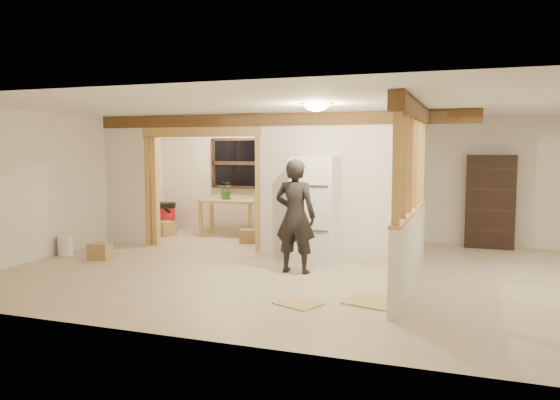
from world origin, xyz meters
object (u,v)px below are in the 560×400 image
at_px(work_table, 230,218).
at_px(shop_vac, 165,217).
at_px(woman, 295,216).
at_px(refrigerator, 316,209).
at_px(bookshelf, 490,202).

distance_m(work_table, shop_vac, 1.62).
xyz_separation_m(woman, work_table, (-2.39, 2.83, -0.47)).
height_order(woman, shop_vac, woman).
xyz_separation_m(refrigerator, work_table, (-2.44, 1.89, -0.48)).
bearing_deg(woman, work_table, -48.47).
height_order(refrigerator, work_table, refrigerator).
distance_m(shop_vac, bookshelf, 6.85).
bearing_deg(woman, bookshelf, -130.14).
xyz_separation_m(refrigerator, bookshelf, (2.77, 2.24, 0.01)).
bearing_deg(shop_vac, refrigerator, -25.25).
bearing_deg(work_table, shop_vac, 177.12).
bearing_deg(work_table, woman, -51.77).
bearing_deg(bookshelf, shop_vac, -177.22).
bearing_deg(refrigerator, work_table, 142.30).
relative_size(shop_vac, bookshelf, 0.39).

